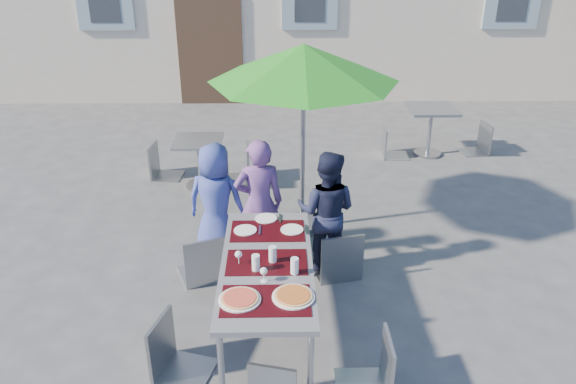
{
  "coord_description": "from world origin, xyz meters",
  "views": [
    {
      "loc": [
        -0.64,
        -4.0,
        3.42
      ],
      "look_at": [
        -0.55,
        1.04,
        1.0
      ],
      "focal_mm": 35.0,
      "sensor_mm": 36.0,
      "label": 1
    }
  ],
  "objects_px": {
    "bg_chair_l_0": "(158,142)",
    "chair_3": "(169,316)",
    "dining_table": "(267,268)",
    "chair_5": "(269,371)",
    "pizza_near_left": "(240,299)",
    "chair_1": "(281,217)",
    "cafe_table_0": "(199,156)",
    "chair_2": "(340,226)",
    "cafe_table_1": "(431,122)",
    "chair_4": "(378,334)",
    "bg_chair_r_0": "(240,142)",
    "child_2": "(326,212)",
    "bg_chair_l_1": "(392,125)",
    "chair_0": "(201,230)",
    "child_1": "(259,203)",
    "patio_umbrella": "(304,65)",
    "bg_chair_r_1": "(482,121)",
    "pizza_near_right": "(293,296)",
    "child_0": "(216,202)"
  },
  "relations": [
    {
      "from": "chair_2",
      "to": "cafe_table_0",
      "type": "bearing_deg",
      "value": 126.9
    },
    {
      "from": "chair_1",
      "to": "bg_chair_r_0",
      "type": "distance_m",
      "value": 2.31
    },
    {
      "from": "pizza_near_left",
      "to": "chair_5",
      "type": "height_order",
      "value": "chair_5"
    },
    {
      "from": "cafe_table_0",
      "to": "bg_chair_r_1",
      "type": "distance_m",
      "value": 4.58
    },
    {
      "from": "child_2",
      "to": "bg_chair_l_0",
      "type": "relative_size",
      "value": 1.44
    },
    {
      "from": "dining_table",
      "to": "chair_5",
      "type": "distance_m",
      "value": 1.06
    },
    {
      "from": "patio_umbrella",
      "to": "bg_chair_r_1",
      "type": "xyz_separation_m",
      "value": [
        3.01,
        2.49,
        -1.49
      ]
    },
    {
      "from": "cafe_table_1",
      "to": "bg_chair_l_1",
      "type": "height_order",
      "value": "bg_chair_l_1"
    },
    {
      "from": "bg_chair_l_1",
      "to": "chair_0",
      "type": "bearing_deg",
      "value": -126.96
    },
    {
      "from": "chair_2",
      "to": "bg_chair_l_0",
      "type": "distance_m",
      "value": 3.59
    },
    {
      "from": "chair_1",
      "to": "bg_chair_r_0",
      "type": "height_order",
      "value": "bg_chair_r_0"
    },
    {
      "from": "child_0",
      "to": "bg_chair_l_0",
      "type": "bearing_deg",
      "value": -51.26
    },
    {
      "from": "chair_3",
      "to": "bg_chair_r_0",
      "type": "distance_m",
      "value": 3.93
    },
    {
      "from": "pizza_near_left",
      "to": "chair_4",
      "type": "relative_size",
      "value": 0.36
    },
    {
      "from": "child_2",
      "to": "chair_1",
      "type": "relative_size",
      "value": 1.38
    },
    {
      "from": "pizza_near_left",
      "to": "patio_umbrella",
      "type": "bearing_deg",
      "value": 76.56
    },
    {
      "from": "bg_chair_l_0",
      "to": "bg_chair_r_0",
      "type": "relative_size",
      "value": 0.94
    },
    {
      "from": "chair_4",
      "to": "dining_table",
      "type": "bearing_deg",
      "value": 140.36
    },
    {
      "from": "bg_chair_l_0",
      "to": "chair_3",
      "type": "bearing_deg",
      "value": -78.13
    },
    {
      "from": "bg_chair_l_0",
      "to": "cafe_table_0",
      "type": "bearing_deg",
      "value": -30.42
    },
    {
      "from": "chair_4",
      "to": "bg_chair_r_1",
      "type": "relative_size",
      "value": 1.02
    },
    {
      "from": "child_2",
      "to": "bg_chair_l_1",
      "type": "xyz_separation_m",
      "value": [
        1.3,
        3.22,
        -0.14
      ]
    },
    {
      "from": "child_2",
      "to": "cafe_table_1",
      "type": "distance_m",
      "value": 3.8
    },
    {
      "from": "chair_3",
      "to": "bg_chair_r_0",
      "type": "height_order",
      "value": "bg_chair_r_0"
    },
    {
      "from": "pizza_near_right",
      "to": "chair_2",
      "type": "xyz_separation_m",
      "value": [
        0.52,
        1.39,
        -0.15
      ]
    },
    {
      "from": "pizza_near_left",
      "to": "child_0",
      "type": "relative_size",
      "value": 0.25
    },
    {
      "from": "chair_2",
      "to": "child_1",
      "type": "bearing_deg",
      "value": 158.72
    },
    {
      "from": "pizza_near_left",
      "to": "chair_1",
      "type": "bearing_deg",
      "value": 79.07
    },
    {
      "from": "bg_chair_r_0",
      "to": "chair_0",
      "type": "bearing_deg",
      "value": -95.56
    },
    {
      "from": "dining_table",
      "to": "cafe_table_1",
      "type": "distance_m",
      "value": 5.05
    },
    {
      "from": "pizza_near_left",
      "to": "chair_1",
      "type": "xyz_separation_m",
      "value": [
        0.33,
        1.72,
        -0.2
      ]
    },
    {
      "from": "pizza_near_right",
      "to": "patio_umbrella",
      "type": "distance_m",
      "value": 2.78
    },
    {
      "from": "cafe_table_1",
      "to": "chair_4",
      "type": "bearing_deg",
      "value": -108.33
    },
    {
      "from": "dining_table",
      "to": "child_0",
      "type": "distance_m",
      "value": 1.48
    },
    {
      "from": "chair_3",
      "to": "bg_chair_r_1",
      "type": "xyz_separation_m",
      "value": [
        4.19,
        4.94,
        -0.03
      ]
    },
    {
      "from": "dining_table",
      "to": "chair_5",
      "type": "bearing_deg",
      "value": -88.6
    },
    {
      "from": "chair_5",
      "to": "bg_chair_r_0",
      "type": "height_order",
      "value": "bg_chair_r_0"
    },
    {
      "from": "child_2",
      "to": "bg_chair_r_1",
      "type": "bearing_deg",
      "value": -112.78
    },
    {
      "from": "dining_table",
      "to": "bg_chair_r_1",
      "type": "xyz_separation_m",
      "value": [
        3.4,
        4.45,
        -0.16
      ]
    },
    {
      "from": "chair_4",
      "to": "bg_chair_r_0",
      "type": "xyz_separation_m",
      "value": [
        -1.3,
        4.13,
        0.04
      ]
    },
    {
      "from": "chair_0",
      "to": "cafe_table_1",
      "type": "xyz_separation_m",
      "value": [
        3.23,
        3.51,
        -0.04
      ]
    },
    {
      "from": "dining_table",
      "to": "cafe_table_1",
      "type": "relative_size",
      "value": 2.33
    },
    {
      "from": "cafe_table_0",
      "to": "bg_chair_l_0",
      "type": "bearing_deg",
      "value": 149.58
    },
    {
      "from": "pizza_near_left",
      "to": "child_1",
      "type": "xyz_separation_m",
      "value": [
        0.1,
        1.75,
        -0.05
      ]
    },
    {
      "from": "child_1",
      "to": "bg_chair_r_0",
      "type": "xyz_separation_m",
      "value": [
        -0.33,
        2.22,
        -0.14
      ]
    },
    {
      "from": "child_1",
      "to": "patio_umbrella",
      "type": "distance_m",
      "value": 1.58
    },
    {
      "from": "pizza_near_right",
      "to": "patio_umbrella",
      "type": "bearing_deg",
      "value": 85.91
    },
    {
      "from": "chair_2",
      "to": "cafe_table_1",
      "type": "height_order",
      "value": "chair_2"
    },
    {
      "from": "chair_3",
      "to": "bg_chair_r_0",
      "type": "xyz_separation_m",
      "value": [
        0.35,
        3.91,
        0.02
      ]
    },
    {
      "from": "child_2",
      "to": "bg_chair_r_0",
      "type": "xyz_separation_m",
      "value": [
        -1.04,
        2.33,
        -0.09
      ]
    }
  ]
}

